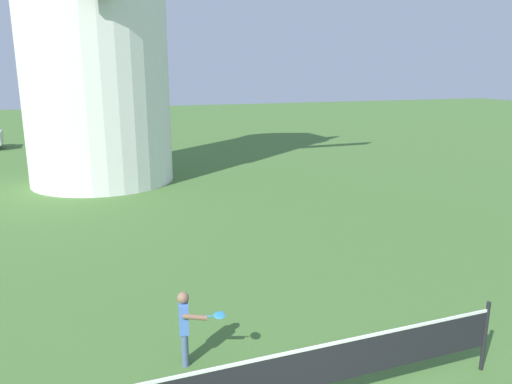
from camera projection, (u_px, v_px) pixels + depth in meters
tennis_net at (311, 368)px, 6.22m from camera, size 5.76×0.06×1.10m
player_far at (186, 324)px, 7.35m from camera, size 0.69×0.58×1.18m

